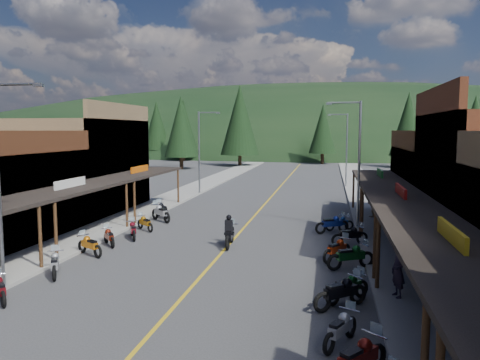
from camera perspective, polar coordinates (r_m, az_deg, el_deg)
The scene contains 41 objects.
ground at distance 23.12m, azimuth -2.83°, elevation -9.52°, with size 220.00×220.00×0.00m, color #38383A.
centerline at distance 42.42m, azimuth 3.57°, elevation -2.34°, with size 0.15×90.00×0.01m, color gold.
sidewalk_west at distance 44.35m, azimuth -7.66°, elevation -1.93°, with size 3.40×94.00×0.15m, color gray.
sidewalk_east at distance 42.22m, azimuth 15.38°, elevation -2.50°, with size 3.40×94.00×0.15m, color gray.
shop_west_3 at distance 38.15m, azimuth -19.19°, elevation 1.69°, with size 10.90×10.20×8.20m.
shop_east_3 at distance 34.20m, azimuth 25.11°, elevation -0.67°, with size 10.90×10.20×6.20m.
streetlight_0 at distance 19.93m, azimuth -27.11°, elevation 0.37°, with size 2.16×0.18×8.00m.
streetlight_1 at distance 45.35m, azimuth -4.83°, elevation 3.85°, with size 2.16×0.18×8.00m.
streetlight_2 at distance 29.73m, azimuth 14.04°, elevation 2.52°, with size 2.16×0.18×8.00m.
streetlight_3 at distance 51.69m, azimuth 12.72°, elevation 3.99°, with size 2.16×0.18×8.00m.
ridge_hill at distance 156.84m, azimuth 8.93°, elevation 3.74°, with size 310.00×140.00×60.00m, color black.
pine_0 at distance 95.11m, azimuth -17.69°, elevation 5.96°, with size 5.04×5.04×11.00m.
pine_1 at distance 96.21m, azimuth -6.92°, elevation 6.65°, with size 5.88×5.88×12.50m.
pine_2 at distance 81.11m, azimuth -0.02°, elevation 7.34°, with size 6.72×6.72×14.00m.
pine_3 at distance 87.64m, azimuth 10.06°, elevation 6.16°, with size 5.04×5.04×11.00m.
pine_4 at distance 82.62m, azimuth 19.83°, elevation 6.43°, with size 5.88×5.88×12.50m.
pine_7 at distance 104.52m, azimuth -10.12°, elevation 6.55°, with size 5.88×5.88×12.50m.
pine_8 at distance 67.40m, azimuth -13.10°, elevation 5.72°, with size 4.48×4.48×10.00m.
pine_9 at distance 69.21m, azimuth 26.67°, elevation 5.58°, with size 4.93×4.93×10.80m.
pine_10 at distance 75.33m, azimuth -7.21°, elevation 6.47°, with size 5.38×5.38×11.60m.
pine_11 at distance 61.43m, azimuth 24.87°, elevation 6.43°, with size 5.82×5.82×12.40m.
bike_west_5 at distance 19.40m, azimuth -27.25°, elevation -11.61°, with size 0.63×1.89×1.08m, color maroon, non-canonical shape.
bike_west_6 at distance 21.73m, azimuth -21.63°, elevation -9.36°, with size 0.69×2.06×1.18m, color #999A9E, non-canonical shape.
bike_west_7 at distance 24.58m, azimuth -17.86°, elevation -7.46°, with size 0.68×2.04×1.17m, color #C4680E, non-canonical shape.
bike_west_8 at distance 26.36m, azimuth -15.67°, elevation -6.59°, with size 0.62×1.87×1.07m, color #611A0D, non-canonical shape.
bike_west_9 at distance 27.65m, azimuth -12.92°, elevation -5.85°, with size 0.66×1.99×1.14m, color maroon, non-canonical shape.
bike_west_10 at distance 29.71m, azimuth -11.50°, elevation -5.07°, with size 0.62×1.86×1.06m, color #9F620B, non-canonical shape.
bike_west_11 at distance 32.43m, azimuth -9.64°, elevation -3.85°, with size 0.78×2.35×1.34m, color #A9AAAE, non-canonical shape.
bike_west_12 at distance 33.85m, azimuth -9.43°, elevation -3.51°, with size 0.72×2.17×1.24m, color black, non-canonical shape.
bike_east_3 at distance 12.67m, azimuth 14.22°, elevation -20.22°, with size 0.74×2.23×1.28m, color maroon, non-canonical shape.
bike_east_4 at distance 14.41m, azimuth 12.15°, elevation -17.15°, with size 0.66×1.97×1.13m, color #A4A4A9, non-canonical shape.
bike_east_5 at distance 17.09m, azimuth 12.18°, elevation -13.07°, with size 0.75×2.26×1.29m, color black, non-canonical shape.
bike_east_6 at distance 17.81m, azimuth 12.99°, elevation -12.49°, with size 0.68×2.05×1.17m, color #0C4017, non-canonical shape.
bike_east_7 at distance 21.76m, azimuth 13.35°, elevation -8.89°, with size 0.76×2.29×1.31m, color #0D4117, non-canonical shape.
bike_east_8 at distance 23.00m, azimuth 11.75°, elevation -8.14°, with size 0.72×2.15×1.23m, color #B32E0C, non-canonical shape.
bike_east_9 at distance 26.08m, azimuth 13.25°, elevation -6.49°, with size 0.71×2.13×1.21m, color black, non-canonical shape.
bike_east_10 at distance 28.91m, azimuth 11.18°, elevation -5.16°, with size 0.74×2.22×1.27m, color navy, non-canonical shape.
bike_east_11 at distance 29.77m, azimuth 12.06°, elevation -5.06°, with size 0.62×1.85×1.06m, color navy, non-canonical shape.
rider_on_bike at distance 25.17m, azimuth -1.27°, elevation -6.53°, with size 0.96×2.40×1.79m.
pedestrian_east_a at distance 18.25m, azimuth 18.72°, elevation -10.47°, with size 0.70×0.46×1.93m, color #251D2B.
pedestrian_east_b at distance 34.18m, azimuth 15.83°, elevation -2.76°, with size 0.92×0.53×1.90m, color brown.
Camera 1 is at (5.29, -21.63, 6.21)m, focal length 35.00 mm.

